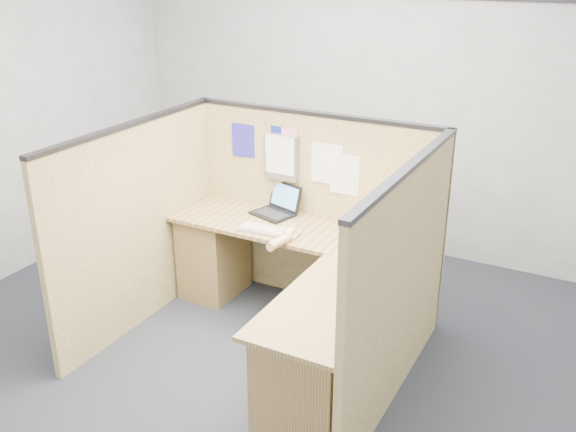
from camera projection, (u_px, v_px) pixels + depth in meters
The scene contains 13 objects.
floor at pixel (251, 358), 4.46m from camera, with size 5.00×5.00×0.00m, color #1E222B.
wall_back at pixel (377, 98), 5.76m from camera, with size 5.00×5.00×0.00m, color #929497.
cubicle_partitions at pixel (280, 235), 4.51m from camera, with size 2.06×1.83×1.53m.
l_desk at pixel (293, 296), 4.46m from camera, with size 1.95×1.75×0.73m.
laptop at pixel (276, 206), 4.98m from camera, with size 0.36×0.37×0.22m.
keyboard at pixel (269, 231), 4.64m from camera, with size 0.47×0.19×0.03m.
mouse at pixel (290, 234), 4.57m from camera, with size 0.10×0.06×0.04m, color silver.
hand_forearm at pixel (283, 239), 4.47m from camera, with size 0.10×0.34×0.07m.
blue_poster at pixel (243, 141), 5.05m from camera, with size 0.20×0.00×0.27m, color #272197.
american_flag at pixel (281, 138), 4.86m from camera, with size 0.23×0.01×0.39m.
file_holder at pixel (281, 157), 4.90m from camera, with size 0.28×0.05×0.36m.
paper_left at pixel (326, 164), 4.76m from camera, with size 0.24×0.00×0.31m, color white.
paper_right at pixel (346, 175), 4.72m from camera, with size 0.24×0.00×0.31m, color white.
Camera 1 is at (2.00, -3.18, 2.61)m, focal length 40.00 mm.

